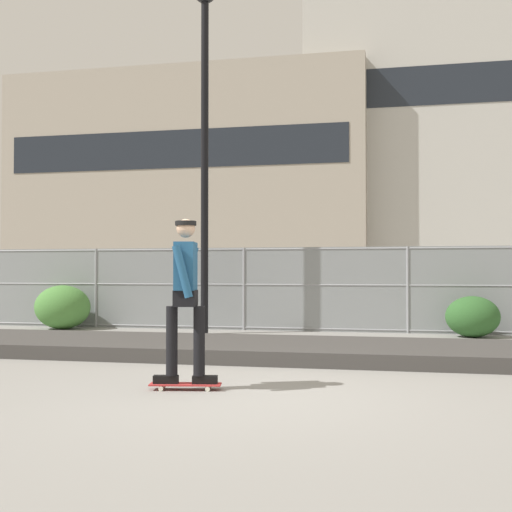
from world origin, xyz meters
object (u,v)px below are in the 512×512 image
object	(u,v)px
shrub_left	(62,307)
skater	(186,289)
street_lamp	(205,119)
skateboard	(185,385)
shrub_center	(473,317)
parked_car_near	(226,288)

from	to	relation	value
shrub_left	skater	bearing A→B (deg)	-52.55
street_lamp	shrub_left	size ratio (longest dim) A/B	5.73
skateboard	shrub_center	world-z (taller)	shrub_center
skater	shrub_left	distance (m)	8.49
skateboard	street_lamp	bearing A→B (deg)	104.72
parked_car_near	shrub_center	xyz separation A→B (m)	(6.13, -3.90, -0.43)
skater	parked_car_near	bearing A→B (deg)	102.35
skateboard	parked_car_near	world-z (taller)	parked_car_near
shrub_left	street_lamp	bearing A→B (deg)	-6.50
parked_car_near	shrub_left	bearing A→B (deg)	-125.68
skater	street_lamp	distance (m)	7.38
parked_car_near	shrub_left	distance (m)	4.84
skateboard	shrub_left	size ratio (longest dim) A/B	0.64
parked_car_near	shrub_center	distance (m)	7.28
street_lamp	shrub_center	distance (m)	6.86
skater	shrub_center	size ratio (longest dim) A/B	1.73
street_lamp	parked_car_near	distance (m)	5.74
skateboard	parked_car_near	bearing A→B (deg)	102.35
shrub_left	shrub_center	xyz separation A→B (m)	(8.94, 0.02, -0.09)
skater	shrub_center	xyz separation A→B (m)	(3.80, 6.74, -0.72)
shrub_left	shrub_center	world-z (taller)	shrub_left
street_lamp	shrub_center	xyz separation A→B (m)	(5.46, 0.42, -4.14)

